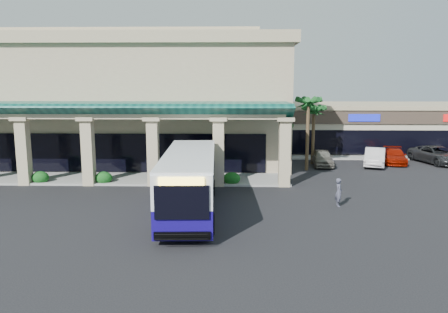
{
  "coord_description": "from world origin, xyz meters",
  "views": [
    {
      "loc": [
        2.58,
        -24.27,
        6.87
      ],
      "look_at": [
        1.89,
        4.29,
        2.2
      ],
      "focal_mm": 35.0,
      "sensor_mm": 36.0,
      "label": 1
    }
  ],
  "objects_px": {
    "pedestrian": "(339,192)",
    "car_gray": "(437,155)",
    "car_silver": "(322,158)",
    "transit_bus": "(190,182)",
    "car_red": "(394,156)",
    "car_white": "(375,157)"
  },
  "relations": [
    {
      "from": "car_gray",
      "to": "car_red",
      "type": "bearing_deg",
      "value": 167.0
    },
    {
      "from": "transit_bus",
      "to": "car_gray",
      "type": "distance_m",
      "value": 25.6
    },
    {
      "from": "transit_bus",
      "to": "car_red",
      "type": "distance_m",
      "value": 22.68
    },
    {
      "from": "pedestrian",
      "to": "car_red",
      "type": "bearing_deg",
      "value": -31.79
    },
    {
      "from": "transit_bus",
      "to": "car_gray",
      "type": "xyz_separation_m",
      "value": [
        20.41,
        15.42,
        -0.86
      ]
    },
    {
      "from": "transit_bus",
      "to": "car_silver",
      "type": "xyz_separation_m",
      "value": [
        10.02,
        13.97,
        -0.93
      ]
    },
    {
      "from": "pedestrian",
      "to": "car_gray",
      "type": "relative_size",
      "value": 0.3
    },
    {
      "from": "pedestrian",
      "to": "car_gray",
      "type": "bearing_deg",
      "value": -41.64
    },
    {
      "from": "transit_bus",
      "to": "car_white",
      "type": "distance_m",
      "value": 20.29
    },
    {
      "from": "car_white",
      "to": "car_red",
      "type": "relative_size",
      "value": 1.03
    },
    {
      "from": "car_white",
      "to": "car_gray",
      "type": "height_order",
      "value": "car_gray"
    },
    {
      "from": "transit_bus",
      "to": "car_red",
      "type": "height_order",
      "value": "transit_bus"
    },
    {
      "from": "car_silver",
      "to": "car_gray",
      "type": "bearing_deg",
      "value": 10.97
    },
    {
      "from": "car_silver",
      "to": "car_white",
      "type": "bearing_deg",
      "value": 4.74
    },
    {
      "from": "transit_bus",
      "to": "car_white",
      "type": "bearing_deg",
      "value": 41.71
    },
    {
      "from": "car_gray",
      "to": "transit_bus",
      "type": "bearing_deg",
      "value": -157.14
    },
    {
      "from": "car_silver",
      "to": "car_gray",
      "type": "distance_m",
      "value": 10.5
    },
    {
      "from": "car_silver",
      "to": "car_white",
      "type": "xyz_separation_m",
      "value": [
        4.54,
        0.14,
        0.06
      ]
    },
    {
      "from": "pedestrian",
      "to": "car_red",
      "type": "distance_m",
      "value": 16.4
    },
    {
      "from": "car_silver",
      "to": "car_red",
      "type": "height_order",
      "value": "car_silver"
    },
    {
      "from": "car_silver",
      "to": "car_red",
      "type": "relative_size",
      "value": 0.91
    },
    {
      "from": "transit_bus",
      "to": "car_silver",
      "type": "height_order",
      "value": "transit_bus"
    }
  ]
}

